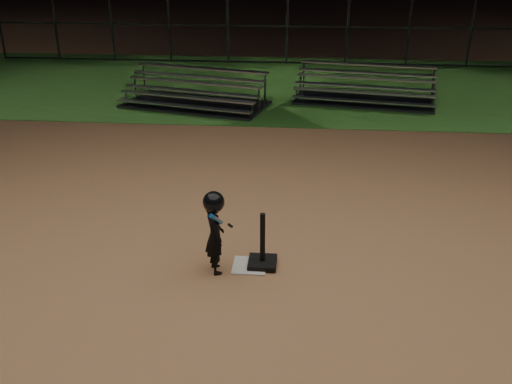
% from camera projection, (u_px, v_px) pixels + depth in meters
% --- Properties ---
extents(ground, '(80.00, 80.00, 0.00)m').
position_uv_depth(ground, '(250.00, 266.00, 7.66)').
color(ground, '#A3704A').
rests_on(ground, ground).
extents(grass_strip, '(60.00, 8.00, 0.01)m').
position_uv_depth(grass_strip, '(282.00, 85.00, 16.71)').
color(grass_strip, '#214D19').
rests_on(grass_strip, ground).
extents(home_plate, '(0.45, 0.45, 0.02)m').
position_uv_depth(home_plate, '(250.00, 266.00, 7.66)').
color(home_plate, beige).
rests_on(home_plate, ground).
extents(batting_tee, '(0.38, 0.38, 0.76)m').
position_uv_depth(batting_tee, '(262.00, 255.00, 7.61)').
color(batting_tee, black).
rests_on(batting_tee, home_plate).
extents(child_batter, '(0.42, 0.64, 1.15)m').
position_uv_depth(child_batter, '(215.00, 230.00, 7.32)').
color(child_batter, black).
rests_on(child_batter, ground).
extents(bleacher_left, '(3.94, 2.59, 0.89)m').
position_uv_depth(bleacher_left, '(195.00, 99.00, 14.65)').
color(bleacher_left, '#B9B9BE').
rests_on(bleacher_left, ground).
extents(bleacher_right, '(3.85, 2.32, 0.88)m').
position_uv_depth(bleacher_right, '(364.00, 94.00, 15.06)').
color(bleacher_right, '#BCBCC1').
rests_on(bleacher_right, ground).
extents(backstop_fence, '(20.08, 0.08, 2.50)m').
position_uv_depth(backstop_fence, '(287.00, 26.00, 18.91)').
color(backstop_fence, '#38383D').
rests_on(backstop_fence, ground).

